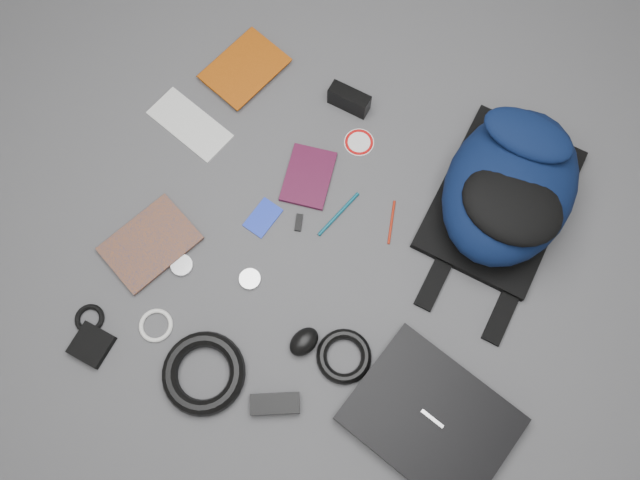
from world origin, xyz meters
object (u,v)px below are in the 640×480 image
(textbook_red, at_px, (224,52))
(mouse, at_px, (304,342))
(comic_book, at_px, (131,221))
(pouch, at_px, (92,345))
(laptop, at_px, (431,419))
(power_brick, at_px, (275,404))
(compact_camera, at_px, (349,100))
(dvd_case, at_px, (308,177))
(backpack, at_px, (510,186))

(textbook_red, bearing_deg, mouse, -31.55)
(comic_book, distance_m, pouch, 0.33)
(laptop, height_order, power_brick, laptop)
(compact_camera, height_order, mouse, compact_camera)
(dvd_case, bearing_deg, mouse, -77.02)
(textbook_red, height_order, comic_book, textbook_red)
(comic_book, height_order, compact_camera, compact_camera)
(laptop, relative_size, textbook_red, 1.66)
(mouse, bearing_deg, power_brick, -69.82)
(laptop, xyz_separation_m, pouch, (-0.83, -0.14, -0.01))
(dvd_case, relative_size, compact_camera, 1.47)
(backpack, relative_size, compact_camera, 4.29)
(compact_camera, height_order, power_brick, compact_camera)
(comic_book, bearing_deg, textbook_red, 114.34)
(power_brick, bearing_deg, compact_camera, 74.17)
(laptop, relative_size, dvd_case, 2.18)
(backpack, xyz_separation_m, laptop, (0.00, -0.60, -0.08))
(mouse, bearing_deg, compact_camera, 124.85)
(textbook_red, xyz_separation_m, dvd_case, (0.37, -0.27, -0.01))
(laptop, xyz_separation_m, mouse, (-0.35, 0.06, 0.00))
(compact_camera, distance_m, pouch, 0.93)
(compact_camera, bearing_deg, power_brick, -74.66)
(mouse, bearing_deg, comic_book, -169.64)
(dvd_case, bearing_deg, laptop, -50.80)
(textbook_red, relative_size, mouse, 2.71)
(power_brick, xyz_separation_m, pouch, (-0.47, -0.04, -0.00))
(laptop, height_order, dvd_case, laptop)
(textbook_red, distance_m, comic_book, 0.56)
(backpack, height_order, dvd_case, backpack)
(compact_camera, bearing_deg, laptop, -49.38)
(pouch, bearing_deg, backpack, 41.62)
(mouse, relative_size, pouch, 0.93)
(comic_book, height_order, mouse, mouse)
(comic_book, distance_m, power_brick, 0.60)
(backpack, xyz_separation_m, pouch, (-0.83, -0.73, -0.09))
(comic_book, relative_size, compact_camera, 1.98)
(laptop, distance_m, compact_camera, 0.86)
(comic_book, relative_size, pouch, 2.60)
(compact_camera, xyz_separation_m, mouse, (0.13, -0.66, -0.01))
(backpack, relative_size, power_brick, 4.22)
(comic_book, bearing_deg, compact_camera, 78.72)
(laptop, bearing_deg, power_brick, -146.96)
(laptop, height_order, compact_camera, compact_camera)
(comic_book, bearing_deg, laptop, 14.48)
(backpack, relative_size, dvd_case, 2.93)
(comic_book, relative_size, power_brick, 1.95)
(pouch, bearing_deg, power_brick, 4.22)
(dvd_case, bearing_deg, pouch, -125.69)
(backpack, relative_size, laptop, 1.34)
(compact_camera, bearing_deg, mouse, -71.83)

